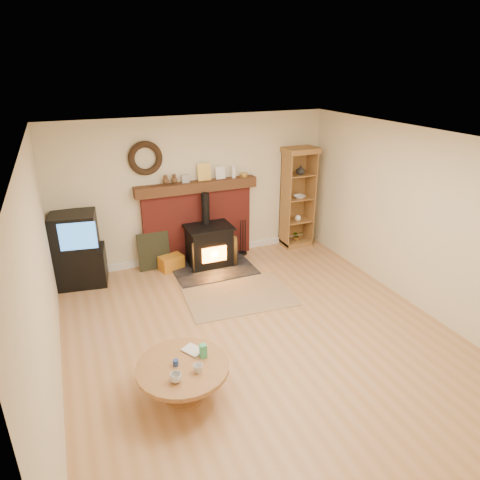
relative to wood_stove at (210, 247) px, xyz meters
name	(u,v)px	position (x,y,z in m)	size (l,w,h in m)	color
ground	(259,334)	(-0.08, -2.27, -0.37)	(5.50, 5.50, 0.00)	#AF7A48
room_shell	(257,213)	(-0.10, -2.18, 1.35)	(5.02, 5.52, 2.61)	beige
chimney_breast	(198,218)	(-0.08, 0.39, 0.43)	(2.20, 0.22, 1.78)	maroon
wood_stove	(210,247)	(0.00, 0.00, 0.00)	(1.40, 1.00, 1.31)	black
area_rug	(239,296)	(0.06, -1.21, -0.36)	(1.67, 1.14, 0.01)	brown
tv_unit	(77,251)	(-2.20, 0.19, 0.22)	(0.91, 0.70, 1.23)	black
curio_cabinet	(297,198)	(1.91, 0.28, 0.61)	(0.63, 0.45, 1.95)	brown
firelog_box	(171,263)	(-0.69, 0.13, -0.24)	(0.41, 0.26, 0.26)	gold
leaning_painting	(154,251)	(-0.95, 0.28, -0.03)	(0.56, 0.03, 0.67)	black
fire_tools	(243,248)	(0.74, 0.23, -0.23)	(0.16, 0.16, 0.70)	black
coffee_table	(183,372)	(-1.34, -3.02, -0.02)	(1.00, 1.00, 0.59)	brown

